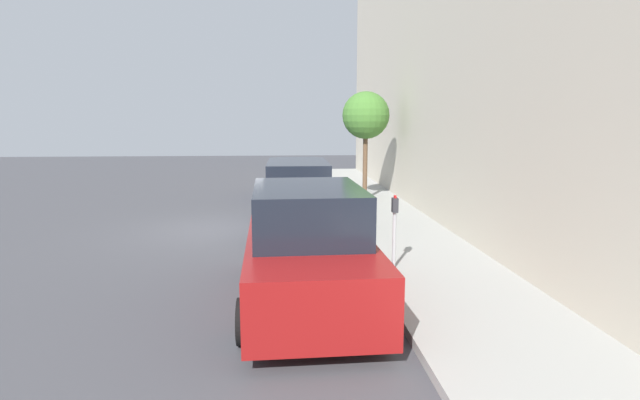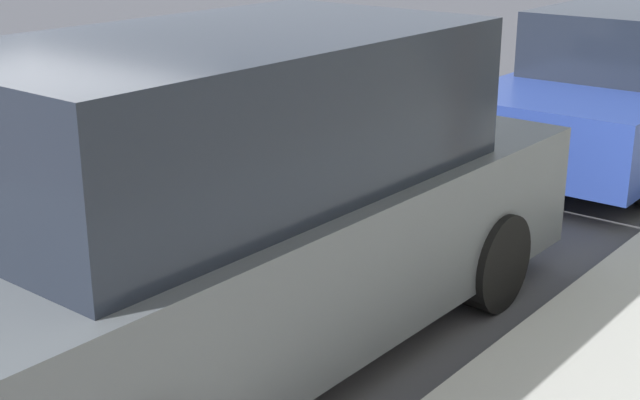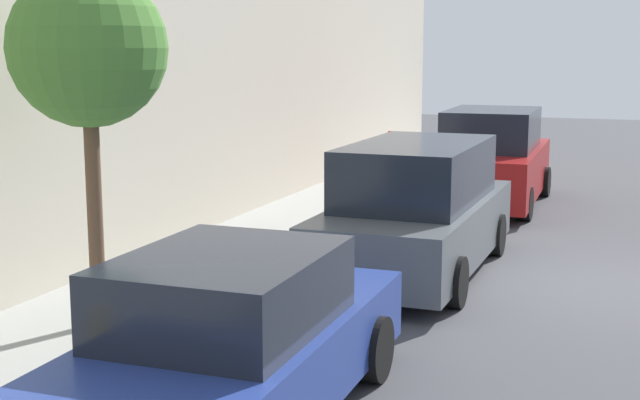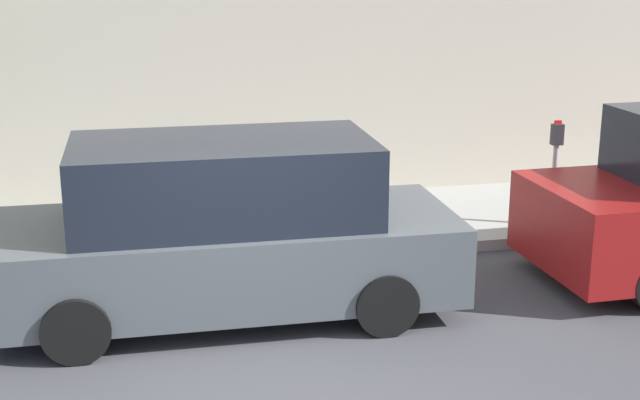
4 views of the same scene
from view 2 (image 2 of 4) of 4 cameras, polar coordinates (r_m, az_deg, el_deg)
ground_plane at (r=6.95m, az=-19.71°, el=-4.23°), size 60.00×60.00×0.00m
parked_minivan_second at (r=5.07m, az=-5.90°, el=-0.42°), size 2.02×4.91×1.90m
parked_sedan_third at (r=9.82m, az=18.94°, el=6.78°), size 1.92×4.52×1.54m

